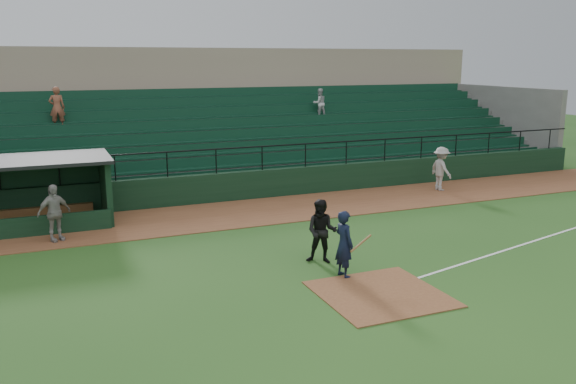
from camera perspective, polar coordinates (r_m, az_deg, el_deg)
name	(u,v)px	position (r m, az deg, el deg)	size (l,w,h in m)	color
ground	(361,281)	(16.11, 6.97, -8.46)	(90.00, 90.00, 0.00)	#26511A
warning_track	(258,211)	(23.06, -2.89, -1.86)	(40.00, 4.00, 0.03)	brown
home_plate_dirt	(380,294)	(15.31, 8.84, -9.61)	(3.00, 3.00, 0.03)	brown
foul_line	(552,235)	(21.84, 23.95, -3.81)	(18.00, 0.09, 0.01)	white
stadium_structure	(201,129)	(30.62, -8.37, 5.96)	(38.00, 13.08, 6.40)	black
batter_at_plate	(344,244)	(16.08, 5.40, -4.98)	(1.06, 0.73, 1.84)	black
umpire	(322,231)	(17.14, 3.25, -3.79)	(0.91, 0.71, 1.87)	black
runner	(441,169)	(27.37, 14.46, 2.17)	(1.26, 0.72, 1.95)	#A6A09C
dugout_player_a	(54,213)	(20.48, -21.49, -1.87)	(1.09, 0.45, 1.86)	gray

